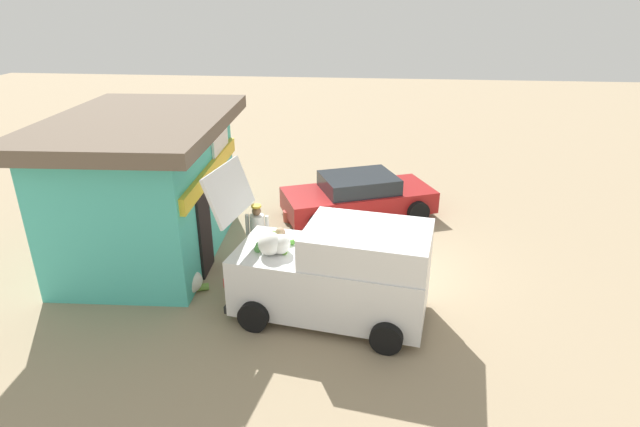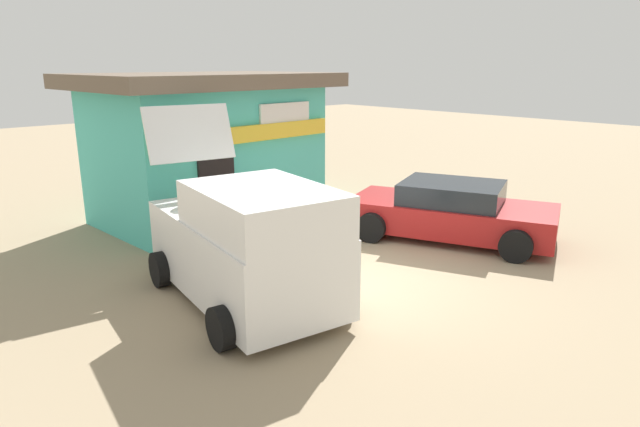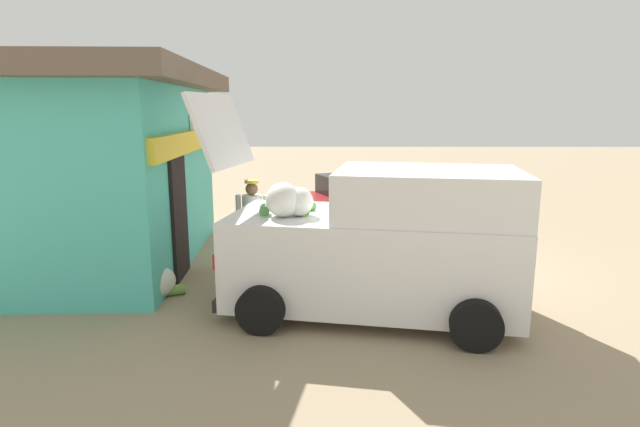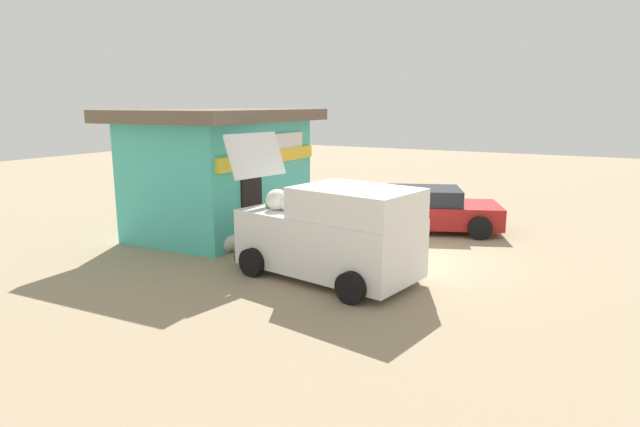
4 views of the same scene
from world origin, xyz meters
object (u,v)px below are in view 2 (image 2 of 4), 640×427
object	(u,v)px
delivery_van	(246,244)
parked_sedan	(451,212)
customer_bending	(233,220)
storefront_bar	(207,144)
paint_bucket	(363,218)
vendor_standing	(263,205)
unloaded_banana_pile	(178,237)

from	to	relation	value
delivery_van	parked_sedan	size ratio (longest dim) A/B	0.94
delivery_van	customer_bending	distance (m)	1.76
storefront_bar	paint_bucket	bearing A→B (deg)	-54.02
delivery_van	vendor_standing	distance (m)	2.74
parked_sedan	customer_bending	world-z (taller)	customer_bending
unloaded_banana_pile	parked_sedan	bearing A→B (deg)	-37.39
delivery_van	customer_bending	xyz separation A→B (m)	(0.82, 1.55, -0.10)
storefront_bar	vendor_standing	xyz separation A→B (m)	(-0.48, -2.80, -0.90)
delivery_van	unloaded_banana_pile	xyz separation A→B (m)	(0.58, 3.28, -0.78)
storefront_bar	unloaded_banana_pile	world-z (taller)	storefront_bar
parked_sedan	paint_bucket	size ratio (longest dim) A/B	14.07
parked_sedan	customer_bending	bearing A→B (deg)	157.57
paint_bucket	customer_bending	bearing A→B (deg)	-177.58
storefront_bar	parked_sedan	xyz separation A→B (m)	(2.88, -5.07, -1.21)
delivery_van	parked_sedan	xyz separation A→B (m)	(5.21, -0.26, -0.39)
vendor_standing	unloaded_banana_pile	distance (m)	1.93
parked_sedan	unloaded_banana_pile	distance (m)	5.85
vendor_standing	delivery_van	bearing A→B (deg)	-132.66
customer_bending	unloaded_banana_pile	bearing A→B (deg)	97.94
delivery_van	parked_sedan	bearing A→B (deg)	-2.90
delivery_van	unloaded_banana_pile	bearing A→B (deg)	80.05
paint_bucket	storefront_bar	bearing A→B (deg)	125.98
parked_sedan	customer_bending	distance (m)	4.77
delivery_van	unloaded_banana_pile	world-z (taller)	delivery_van
parked_sedan	vendor_standing	bearing A→B (deg)	145.89
vendor_standing	unloaded_banana_pile	xyz separation A→B (m)	(-1.28, 1.27, -0.70)
vendor_standing	paint_bucket	distance (m)	2.84
storefront_bar	parked_sedan	size ratio (longest dim) A/B	1.26
delivery_van	customer_bending	size ratio (longest dim) A/B	2.97
parked_sedan	paint_bucket	bearing A→B (deg)	107.76
paint_bucket	delivery_van	bearing A→B (deg)	-159.53
vendor_standing	storefront_bar	bearing A→B (deg)	80.33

